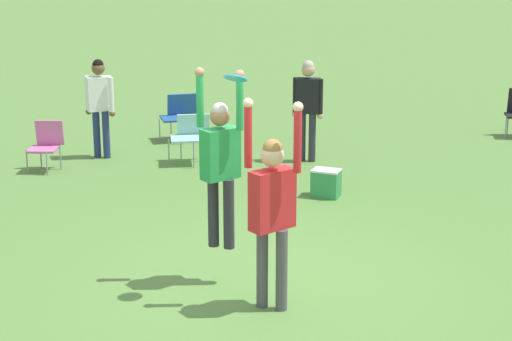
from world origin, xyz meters
The scene contains 10 objects.
ground_plane centered at (0.00, 0.00, 0.00)m, with size 120.00×120.00×0.00m, color #56843D.
person_jumping centered at (-0.43, -0.07, 1.44)m, with size 0.56×0.45×1.97m.
person_defending centered at (0.33, -0.52, 1.16)m, with size 0.62×0.50×2.18m.
frisbee centered at (-0.13, -0.35, 2.34)m, with size 0.25×0.23×0.11m.
camping_chair_2 centered at (-3.89, 5.87, 0.50)m, with size 0.77×0.84×0.84m.
camping_chair_3 centered at (-4.95, 3.17, 0.46)m, with size 0.57×0.62×0.81m.
camping_chair_4 centered at (-2.99, 4.45, 0.49)m, with size 0.73×0.79×0.80m.
person_spectator_near centered at (-1.17, 5.24, 1.03)m, with size 0.55×0.27×1.71m.
person_spectator_far centered at (-4.53, 4.18, 1.02)m, with size 0.57×0.43×1.70m.
cooler_box centered at (-0.28, 3.40, 0.21)m, with size 0.40×0.29×0.41m.
Camera 1 is at (3.13, -8.15, 3.74)m, focal length 60.00 mm.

